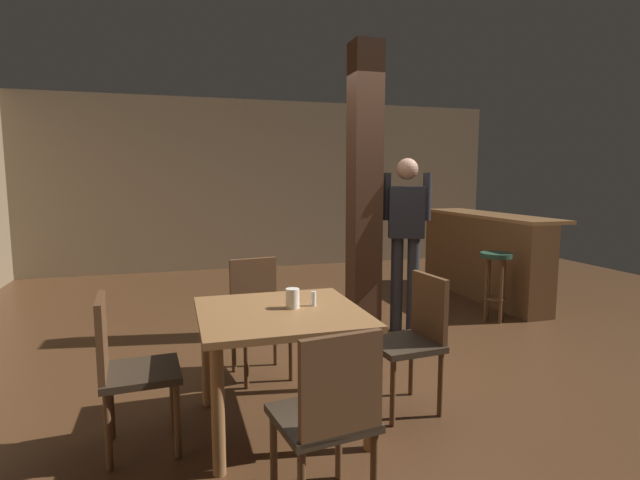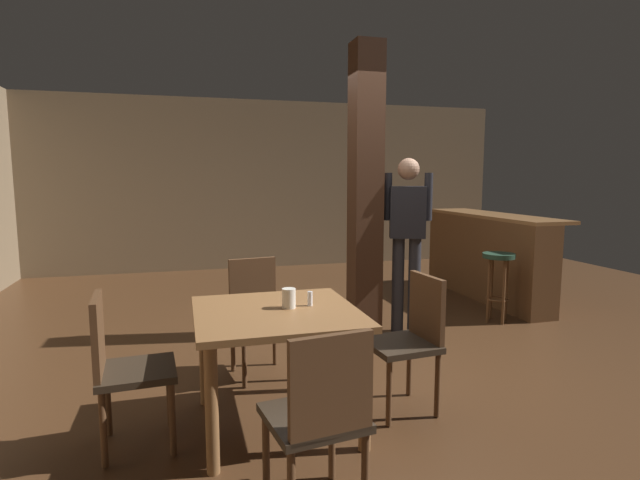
# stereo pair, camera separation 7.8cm
# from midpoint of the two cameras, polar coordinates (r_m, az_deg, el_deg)

# --- Properties ---
(ground_plane) EXTENTS (10.80, 10.80, 0.00)m
(ground_plane) POSITION_cam_midpoint_polar(r_m,az_deg,el_deg) (4.51, 5.27, -12.79)
(ground_plane) COLOR #422816
(wall_back) EXTENTS (8.00, 0.10, 2.80)m
(wall_back) POSITION_cam_midpoint_polar(r_m,az_deg,el_deg) (8.58, -5.91, 6.28)
(wall_back) COLOR #756047
(wall_back) RESTS_ON ground_plane
(pillar) EXTENTS (0.28, 0.28, 2.80)m
(pillar) POSITION_cam_midpoint_polar(r_m,az_deg,el_deg) (4.87, 4.63, 5.55)
(pillar) COLOR #382114
(pillar) RESTS_ON ground_plane
(dining_table) EXTENTS (0.98, 0.98, 0.74)m
(dining_table) POSITION_cam_midpoint_polar(r_m,az_deg,el_deg) (3.11, -5.26, -10.07)
(dining_table) COLOR brown
(dining_table) RESTS_ON ground_plane
(chair_north) EXTENTS (0.47, 0.47, 0.89)m
(chair_north) POSITION_cam_midpoint_polar(r_m,az_deg,el_deg) (3.97, -7.65, -7.97)
(chair_north) COLOR #2D2319
(chair_north) RESTS_ON ground_plane
(chair_south) EXTENTS (0.47, 0.47, 0.89)m
(chair_south) POSITION_cam_midpoint_polar(r_m,az_deg,el_deg) (2.33, 0.06, -19.17)
(chair_south) COLOR #2D2319
(chair_south) RESTS_ON ground_plane
(chair_west) EXTENTS (0.45, 0.45, 0.89)m
(chair_west) POSITION_cam_midpoint_polar(r_m,az_deg,el_deg) (3.06, -21.99, -13.08)
(chair_west) COLOR #2D2319
(chair_west) RESTS_ON ground_plane
(chair_east) EXTENTS (0.46, 0.46, 0.89)m
(chair_east) POSITION_cam_midpoint_polar(r_m,az_deg,el_deg) (3.40, 10.00, -10.60)
(chair_east) COLOR #2D2319
(chair_east) RESTS_ON ground_plane
(napkin_cup) EXTENTS (0.09, 0.09, 0.12)m
(napkin_cup) POSITION_cam_midpoint_polar(r_m,az_deg,el_deg) (3.10, -3.87, -6.67)
(napkin_cup) COLOR silver
(napkin_cup) RESTS_ON dining_table
(salt_shaker) EXTENTS (0.03, 0.03, 0.09)m
(salt_shaker) POSITION_cam_midpoint_polar(r_m,az_deg,el_deg) (3.15, -1.45, -6.72)
(salt_shaker) COLOR silver
(salt_shaker) RESTS_ON dining_table
(standing_person) EXTENTS (0.47, 0.31, 1.72)m
(standing_person) POSITION_cam_midpoint_polar(r_m,az_deg,el_deg) (4.95, 9.35, 0.89)
(standing_person) COLOR black
(standing_person) RESTS_ON ground_plane
(bar_counter) EXTENTS (0.56, 2.26, 1.07)m
(bar_counter) POSITION_cam_midpoint_polar(r_m,az_deg,el_deg) (6.69, 17.70, -1.65)
(bar_counter) COLOR brown
(bar_counter) RESTS_ON ground_plane
(bar_stool_near) EXTENTS (0.33, 0.33, 0.74)m
(bar_stool_near) POSITION_cam_midpoint_polar(r_m,az_deg,el_deg) (5.62, 19.05, -3.31)
(bar_stool_near) COLOR #1E3828
(bar_stool_near) RESTS_ON ground_plane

